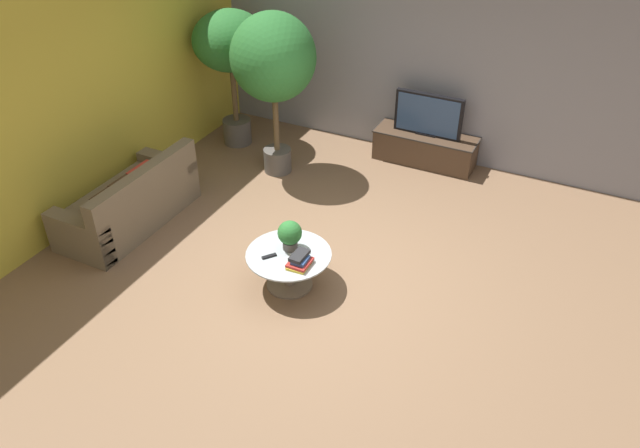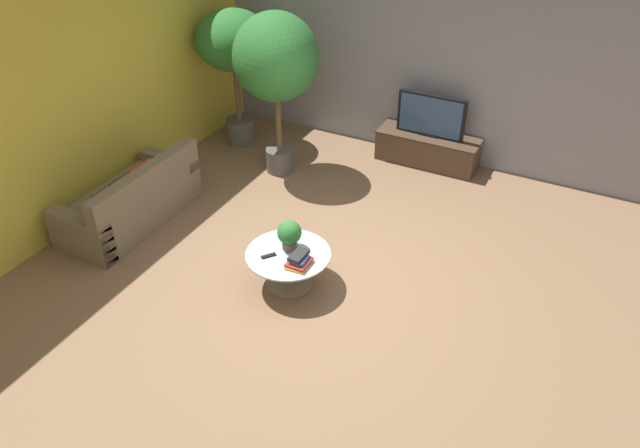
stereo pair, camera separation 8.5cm
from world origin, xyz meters
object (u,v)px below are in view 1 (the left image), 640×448
coffee_table (289,263)px  potted_plant_tabletop (290,234)px  media_console (425,148)px  potted_palm_corner (273,61)px  potted_palm_tall (230,47)px  television (428,115)px  couch_by_wall (131,203)px

coffee_table → potted_plant_tabletop: size_ratio=2.71×
media_console → coffee_table: bearing=-97.2°
potted_palm_corner → potted_plant_tabletop: bearing=-56.8°
potted_palm_tall → television: bearing=13.7°
television → potted_palm_tall: size_ratio=0.48×
media_console → potted_palm_tall: 3.14m
couch_by_wall → potted_plant_tabletop: size_ratio=5.40×
media_console → potted_palm_tall: (-2.79, -0.68, 1.27)m
media_console → coffee_table: size_ratio=1.61×
television → potted_plant_tabletop: television is taller
coffee_table → potted_plant_tabletop: (-0.03, 0.09, 0.32)m
couch_by_wall → coffee_table: bearing=85.7°
couch_by_wall → potted_palm_tall: (-0.03, 2.47, 1.21)m
media_console → television: television is taller
media_console → television: 0.52m
television → potted_palm_tall: (-2.79, -0.68, 0.75)m
television → couch_by_wall: 4.21m
coffee_table → potted_plant_tabletop: bearing=107.8°
potted_palm_corner → potted_plant_tabletop: size_ratio=6.64×
potted_palm_corner → couch_by_wall: bearing=-115.9°
coffee_table → media_console: bearing=82.8°
coffee_table → potted_plant_tabletop: 0.33m
television → couch_by_wall: television is taller
potted_plant_tabletop → potted_palm_corner: bearing=123.2°
couch_by_wall → potted_palm_tall: potted_palm_tall is taller
potted_palm_tall → couch_by_wall: bearing=-89.2°
media_console → potted_plant_tabletop: 3.29m
potted_palm_tall → potted_palm_corner: size_ratio=0.90×
television → potted_plant_tabletop: 3.27m
couch_by_wall → television: bearing=138.8°
couch_by_wall → potted_palm_corner: potted_palm_corner is taller
television → potted_palm_corner: (-1.80, -1.17, 0.87)m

